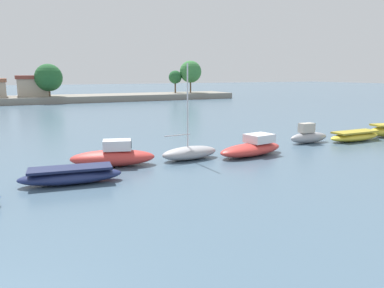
% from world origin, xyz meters
% --- Properties ---
extents(moored_boat_3, '(5.61, 2.36, 0.91)m').
position_xyz_m(moored_boat_3, '(5.86, 11.41, 0.44)').
color(moored_boat_3, navy).
rests_on(moored_boat_3, ground).
extents(moored_boat_4, '(5.73, 3.36, 1.69)m').
position_xyz_m(moored_boat_4, '(8.93, 14.39, 0.61)').
color(moored_boat_4, '#C63833').
rests_on(moored_boat_4, ground).
extents(moored_boat_5, '(4.34, 2.02, 6.56)m').
position_xyz_m(moored_boat_5, '(14.18, 13.93, 0.49)').
color(moored_boat_5, '#9E9EA3').
rests_on(moored_boat_5, ground).
extents(moored_boat_6, '(5.87, 3.03, 1.51)m').
position_xyz_m(moored_boat_6, '(18.87, 13.17, 0.56)').
color(moored_boat_6, '#C63833').
rests_on(moored_boat_6, ground).
extents(moored_boat_7, '(3.82, 1.16, 1.73)m').
position_xyz_m(moored_boat_7, '(26.06, 15.23, 0.61)').
color(moored_boat_7, '#9E9EA3').
rests_on(moored_boat_7, ground).
extents(moored_boat_8, '(5.59, 1.83, 0.87)m').
position_xyz_m(moored_boat_8, '(30.49, 14.24, 0.42)').
color(moored_boat_8, yellow).
rests_on(moored_boat_8, ground).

